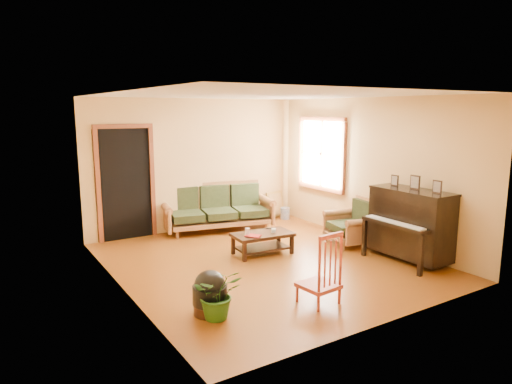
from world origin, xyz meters
TOP-DOWN VIEW (x-y plane):
  - floor at (0.00, 0.00)m, footprint 5.00×5.00m
  - doorway at (-1.45, 2.48)m, footprint 1.08×0.16m
  - window at (2.21, 1.30)m, footprint 0.12×1.36m
  - sofa at (0.26, 2.10)m, footprint 2.29×1.34m
  - coffee_table at (0.17, 0.35)m, footprint 1.03×0.62m
  - armchair at (1.79, -0.01)m, footprint 0.95×0.98m
  - piano at (1.97, -1.18)m, footprint 0.77×1.31m
  - footstool at (-1.59, -1.22)m, footprint 0.43×0.43m
  - red_chair at (-0.31, -1.66)m, footprint 0.48×0.52m
  - leaning_frame at (1.84, 2.41)m, footprint 0.47×0.18m
  - ceramic_crock at (1.94, 2.17)m, footprint 0.25×0.25m
  - potted_plant at (-1.57, -1.37)m, footprint 0.68×0.63m
  - book at (-0.15, 0.20)m, footprint 0.28×0.30m
  - candle at (-0.12, 0.37)m, footprint 0.08×0.08m
  - glass_jar at (0.36, 0.30)m, footprint 0.11×0.11m
  - remote at (0.42, 0.52)m, footprint 0.14×0.09m

SIDE VIEW (x-z plane):
  - floor at x=0.00m, z-range 0.00..0.00m
  - ceramic_crock at x=1.94m, z-range 0.00..0.25m
  - coffee_table at x=0.17m, z-range 0.00..0.36m
  - footstool at x=-1.59m, z-range 0.00..0.40m
  - leaning_frame at x=1.84m, z-range 0.00..0.61m
  - potted_plant at x=-1.57m, z-range 0.00..0.62m
  - remote at x=0.42m, z-range 0.36..0.37m
  - book at x=-0.15m, z-range 0.36..0.38m
  - glass_jar at x=0.36m, z-range 0.36..0.41m
  - armchair at x=1.79m, z-range 0.00..0.83m
  - candle at x=-0.12m, z-range 0.36..0.48m
  - sofa at x=0.26m, z-range 0.00..0.92m
  - red_chair at x=-0.31m, z-range 0.00..0.93m
  - piano at x=1.97m, z-range 0.00..1.15m
  - doorway at x=-1.45m, z-range 0.00..2.05m
  - window at x=2.21m, z-range 0.77..2.23m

